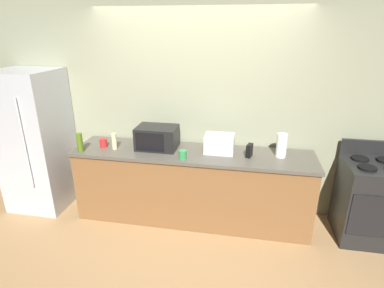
{
  "coord_description": "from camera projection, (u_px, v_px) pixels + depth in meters",
  "views": [
    {
      "loc": [
        0.61,
        -2.88,
        2.28
      ],
      "look_at": [
        0.0,
        0.4,
        1.0
      ],
      "focal_mm": 28.72,
      "sensor_mm": 36.0,
      "label": 1
    }
  ],
  "objects": [
    {
      "name": "paper_towel_roll",
      "position": [
        282.0,
        145.0,
        3.43
      ],
      "size": [
        0.12,
        0.12,
        0.27
      ],
      "primitive_type": "cylinder",
      "color": "white",
      "rests_on": "counter_run"
    },
    {
      "name": "back_wall",
      "position": [
        198.0,
        106.0,
        3.82
      ],
      "size": [
        6.4,
        0.1,
        2.7
      ],
      "primitive_type": "cube",
      "color": "gray",
      "rests_on": "ground_plane"
    },
    {
      "name": "toaster_oven",
      "position": [
        219.0,
        144.0,
        3.57
      ],
      "size": [
        0.34,
        0.26,
        0.21
      ],
      "primitive_type": "cube",
      "color": "#B7BABF",
      "rests_on": "counter_run"
    },
    {
      "name": "bottle_hand_soap",
      "position": [
        114.0,
        141.0,
        3.66
      ],
      "size": [
        0.06,
        0.06,
        0.19
      ],
      "primitive_type": "cylinder",
      "color": "beige",
      "rests_on": "counter_run"
    },
    {
      "name": "cordless_phone",
      "position": [
        249.0,
        151.0,
        3.45
      ],
      "size": [
        0.08,
        0.12,
        0.15
      ],
      "primitive_type": "cube",
      "rotation": [
        0.0,
        0.0,
        -0.29
      ],
      "color": "black",
      "rests_on": "counter_run"
    },
    {
      "name": "bottle_olive_oil",
      "position": [
        80.0,
        142.0,
        3.58
      ],
      "size": [
        0.07,
        0.07,
        0.23
      ],
      "primitive_type": "cylinder",
      "color": "#4C6B19",
      "rests_on": "counter_run"
    },
    {
      "name": "microwave",
      "position": [
        157.0,
        138.0,
        3.68
      ],
      "size": [
        0.48,
        0.35,
        0.27
      ],
      "color": "black",
      "rests_on": "counter_run"
    },
    {
      "name": "mug_green",
      "position": [
        183.0,
        155.0,
        3.41
      ],
      "size": [
        0.09,
        0.09,
        0.1
      ],
      "primitive_type": "cylinder",
      "color": "#2D8C47",
      "rests_on": "counter_run"
    },
    {
      "name": "mug_red",
      "position": [
        103.0,
        143.0,
        3.74
      ],
      "size": [
        0.09,
        0.09,
        0.1
      ],
      "primitive_type": "cylinder",
      "color": "red",
      "rests_on": "counter_run"
    },
    {
      "name": "stove_range",
      "position": [
        368.0,
        201.0,
        3.42
      ],
      "size": [
        0.6,
        0.61,
        1.08
      ],
      "color": "black",
      "rests_on": "ground_plane"
    },
    {
      "name": "counter_run",
      "position": [
        192.0,
        186.0,
        3.77
      ],
      "size": [
        2.84,
        0.64,
        0.9
      ],
      "color": "brown",
      "rests_on": "ground_plane"
    },
    {
      "name": "ground_plane",
      "position": [
        186.0,
        236.0,
        3.56
      ],
      "size": [
        8.0,
        8.0,
        0.0
      ],
      "primitive_type": "plane",
      "color": "#A87F51"
    },
    {
      "name": "refrigerator",
      "position": [
        36.0,
        141.0,
        3.96
      ],
      "size": [
        0.72,
        0.73,
        1.8
      ],
      "color": "#B7BABF",
      "rests_on": "ground_plane"
    }
  ]
}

